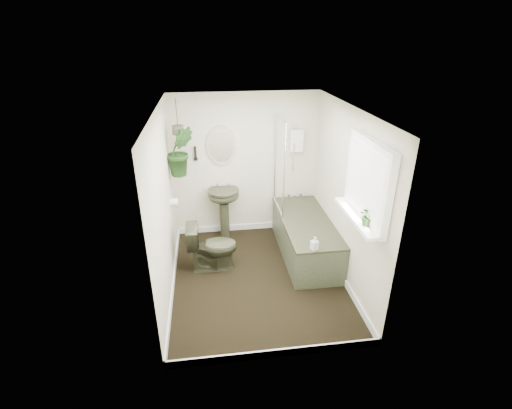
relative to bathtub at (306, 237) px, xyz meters
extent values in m
cube|color=black|center=(-0.80, -0.50, -0.30)|extent=(2.30, 2.80, 0.02)
cube|color=white|center=(-0.80, -0.50, 2.02)|extent=(2.30, 2.80, 0.02)
cube|color=#ECE7CD|center=(-0.80, 0.91, 0.86)|extent=(2.30, 0.02, 2.30)
cube|color=#ECE7CD|center=(-0.80, -1.91, 0.86)|extent=(2.30, 0.02, 2.30)
cube|color=#ECE7CD|center=(-1.96, -0.50, 0.86)|extent=(0.02, 2.80, 2.30)
cube|color=#ECE7CD|center=(0.36, -0.50, 0.86)|extent=(0.02, 2.80, 2.30)
cube|color=white|center=(-0.80, -0.50, -0.24)|extent=(2.30, 2.80, 0.10)
cube|color=white|center=(0.00, 0.84, 1.26)|extent=(0.20, 0.10, 0.35)
ellipsoid|color=#BBA88F|center=(-1.17, 0.87, 1.21)|extent=(0.46, 0.03, 0.62)
cylinder|color=black|center=(-1.57, 0.86, 1.11)|extent=(0.04, 0.04, 0.22)
cylinder|color=white|center=(-1.90, 0.20, 0.61)|extent=(0.11, 0.11, 0.11)
cube|color=white|center=(0.29, -1.20, 1.36)|extent=(0.08, 1.00, 0.90)
cube|color=white|center=(0.22, -1.20, 0.94)|extent=(0.18, 1.00, 0.04)
cube|color=white|center=(0.24, -1.20, 1.36)|extent=(0.01, 0.86, 0.76)
imported|color=#2F3120|center=(-1.40, -0.18, 0.06)|extent=(0.69, 0.40, 0.71)
imported|color=black|center=(0.24, -1.43, 1.07)|extent=(0.24, 0.22, 0.21)
imported|color=black|center=(-1.77, 0.45, 1.28)|extent=(0.44, 0.38, 0.72)
imported|color=black|center=(-0.11, -0.79, 0.38)|extent=(0.10, 0.11, 0.18)
cylinder|color=brown|center=(-1.77, 0.45, 1.58)|extent=(0.16, 0.16, 0.12)
camera|label=1|loc=(-1.39, -4.67, 2.82)|focal=26.00mm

